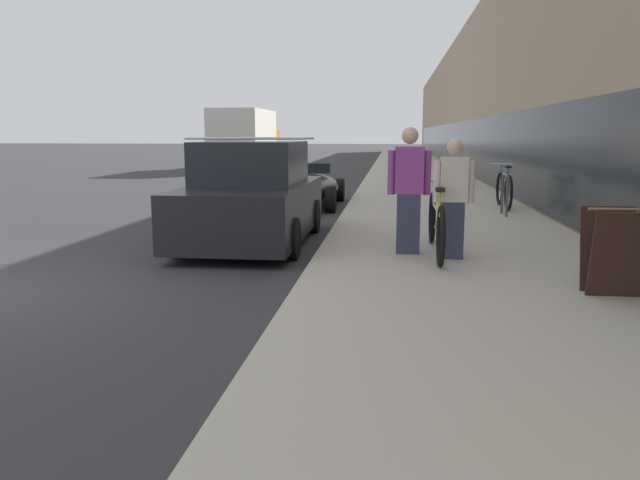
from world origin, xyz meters
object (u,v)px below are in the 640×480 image
object	(u,v)px
tandem_bicycle	(436,224)
moving_truck	(246,140)
sandwich_board_sign	(614,251)
vintage_roadster_curbside	(305,188)
bike_rack_hoop	(505,190)
person_bystander	(409,191)
cruiser_bike_nearest	(504,190)
parked_sedan_curbside	(252,198)
person_rider	(453,199)

from	to	relation	value
tandem_bicycle	moving_truck	bearing A→B (deg)	109.43
sandwich_board_sign	vintage_roadster_curbside	xyz separation A→B (m)	(-4.42, 8.74, -0.13)
tandem_bicycle	bike_rack_hoop	size ratio (longest dim) A/B	2.98
person_bystander	cruiser_bike_nearest	world-z (taller)	person_bystander
bike_rack_hoop	cruiser_bike_nearest	bearing A→B (deg)	80.85
tandem_bicycle	parked_sedan_curbside	size ratio (longest dim) A/B	0.61
cruiser_bike_nearest	sandwich_board_sign	distance (m)	7.76
person_bystander	cruiser_bike_nearest	xyz separation A→B (m)	(2.27, 5.73, -0.46)
person_rider	person_bystander	world-z (taller)	person_bystander
tandem_bicycle	cruiser_bike_nearest	distance (m)	6.02
tandem_bicycle	bike_rack_hoop	bearing A→B (deg)	69.16
person_bystander	bike_rack_hoop	size ratio (longest dim) A/B	2.05
sandwich_board_sign	bike_rack_hoop	bearing A→B (deg)	89.91
tandem_bicycle	moving_truck	xyz separation A→B (m)	(-8.07, 22.87, 0.96)
sandwich_board_sign	vintage_roadster_curbside	distance (m)	9.80
tandem_bicycle	sandwich_board_sign	world-z (taller)	tandem_bicycle
bike_rack_hoop	tandem_bicycle	bearing A→B (deg)	-110.84
parked_sedan_curbside	person_rider	bearing A→B (deg)	-26.73
moving_truck	bike_rack_hoop	bearing A→B (deg)	-62.22
parked_sedan_curbside	vintage_roadster_curbside	world-z (taller)	parked_sedan_curbside
parked_sedan_curbside	person_bystander	bearing A→B (deg)	-26.61
sandwich_board_sign	moving_truck	bearing A→B (deg)	111.32
person_bystander	vintage_roadster_curbside	world-z (taller)	person_bystander
vintage_roadster_curbside	person_bystander	bearing A→B (deg)	-70.46
bike_rack_hoop	sandwich_board_sign	world-z (taller)	sandwich_board_sign
person_rider	person_bystander	xyz separation A→B (m)	(-0.57, 0.30, 0.08)
sandwich_board_sign	parked_sedan_curbside	size ratio (longest dim) A/B	0.22
person_bystander	parked_sedan_curbside	bearing A→B (deg)	153.39
vintage_roadster_curbside	sandwich_board_sign	bearing A→B (deg)	-63.16
sandwich_board_sign	parked_sedan_curbside	world-z (taller)	parked_sedan_curbside
sandwich_board_sign	person_rider	bearing A→B (deg)	130.17
person_rider	moving_truck	bearing A→B (deg)	109.61
vintage_roadster_curbside	moving_truck	world-z (taller)	moving_truck
person_rider	cruiser_bike_nearest	distance (m)	6.27
cruiser_bike_nearest	sandwich_board_sign	bearing A→B (deg)	-91.65
sandwich_board_sign	parked_sedan_curbside	bearing A→B (deg)	144.05
person_bystander	sandwich_board_sign	distance (m)	2.91
sandwich_board_sign	vintage_roadster_curbside	world-z (taller)	vintage_roadster_curbside
person_rider	bike_rack_hoop	xyz separation A→B (m)	(1.48, 4.70, -0.28)
bike_rack_hoop	vintage_roadster_curbside	bearing A→B (deg)	152.52
tandem_bicycle	sandwich_board_sign	xyz separation A→B (m)	(1.66, -2.05, 0.04)
person_bystander	vintage_roadster_curbside	distance (m)	7.14
person_bystander	bike_rack_hoop	xyz separation A→B (m)	(2.05, 4.40, -0.36)
tandem_bicycle	vintage_roadster_curbside	distance (m)	7.24
person_bystander	parked_sedan_curbside	size ratio (longest dim) A/B	0.42
parked_sedan_curbside	moving_truck	xyz separation A→B (m)	(-5.21, 21.65, 0.76)
bike_rack_hoop	vintage_roadster_curbside	size ratio (longest dim) A/B	0.20
person_rider	moving_truck	distance (m)	24.61
sandwich_board_sign	parked_sedan_curbside	distance (m)	5.58
person_rider	vintage_roadster_curbside	distance (m)	7.61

